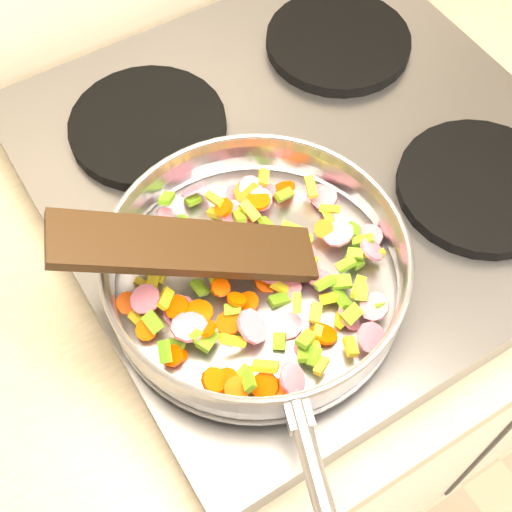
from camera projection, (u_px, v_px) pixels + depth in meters
cooktop at (308, 170)px, 0.86m from camera, size 0.60×0.60×0.04m
grate_fl at (272, 301)px, 0.73m from camera, size 0.19×0.19×0.02m
grate_fr at (480, 187)px, 0.81m from camera, size 0.19×0.19×0.02m
grate_bl at (148, 126)px, 0.86m from camera, size 0.19×0.19×0.02m
grate_br at (338, 42)px, 0.93m from camera, size 0.19×0.19×0.02m
saute_pan at (256, 269)px, 0.70m from camera, size 0.35×0.50×0.06m
vegetable_heap at (254, 277)px, 0.72m from camera, size 0.28×0.28×0.05m
wooden_spatula at (188, 247)px, 0.67m from camera, size 0.25×0.15×0.10m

